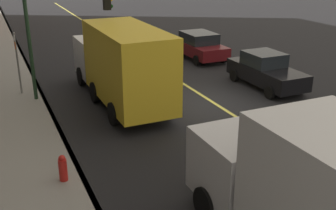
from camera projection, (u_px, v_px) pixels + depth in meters
ground at (213, 103)px, 17.89m from camera, size 200.00×200.00×0.00m
sidewalk_slab at (24, 132)px, 14.81m from camera, size 80.00×2.55×0.15m
curb_edge at (57, 127)px, 15.27m from camera, size 80.00×0.16×0.15m
lane_stripe_center at (213, 103)px, 17.88m from camera, size 80.00×0.16×0.01m
car_black at (266, 71)px, 19.71m from camera, size 4.40×1.92×1.67m
car_maroon at (199, 45)px, 25.00m from camera, size 4.46×2.03×1.60m
truck_yellow at (122, 63)px, 17.29m from camera, size 7.91×2.44×3.40m
traffic_light_mast at (64, 21)px, 17.34m from camera, size 0.28×3.77×5.00m
street_sign_post at (17, 60)px, 18.08m from camera, size 0.60×0.08×2.93m
fire_hydrant at (63, 170)px, 11.47m from camera, size 0.24×0.24×0.94m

